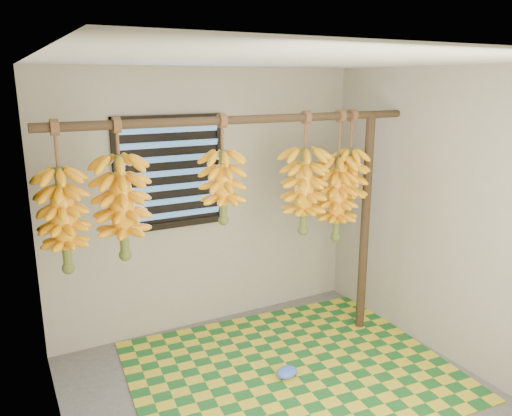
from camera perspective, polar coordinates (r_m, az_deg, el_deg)
floor at (r=3.91m, az=4.07°, el=-21.51°), size 3.00×3.00×0.01m
ceiling at (r=3.17m, az=4.87°, el=16.51°), size 3.00×3.00×0.01m
wall_back at (r=4.64m, az=-5.54°, el=0.79°), size 3.00×0.01×2.40m
wall_left at (r=2.89m, az=-22.05°, el=-8.79°), size 0.01×3.00×2.40m
wall_right at (r=4.32m, az=21.58°, el=-1.20°), size 0.01×3.00×2.40m
window at (r=4.43m, az=-9.68°, el=3.98°), size 1.00×0.04×1.00m
hanging_pole at (r=3.79m, az=-1.08°, el=10.07°), size 3.00×0.06×0.06m
support_post at (r=4.63m, az=12.34°, el=-2.06°), size 0.08×0.08×2.00m
woven_mat at (r=4.27m, az=4.02°, el=-17.95°), size 2.65×2.19×0.01m
plastic_bag at (r=4.15m, az=3.55°, el=-18.22°), size 0.22×0.18×0.08m
banana_bunch_a at (r=3.50m, az=-21.14°, el=-1.31°), size 0.31×0.31×1.01m
banana_bunch_b at (r=3.55m, az=-15.07°, el=0.06°), size 0.36×0.36×0.98m
banana_bunch_c at (r=3.77m, az=-3.79°, el=2.42°), size 0.32×0.32×0.83m
banana_bunch_d at (r=4.14m, az=5.52°, el=1.95°), size 0.38×0.38×1.01m
banana_bunch_e at (r=4.36m, az=9.25°, el=1.12°), size 0.34×0.34×1.12m
banana_bunch_f at (r=4.40m, az=10.60°, el=2.97°), size 0.31×0.31×0.91m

